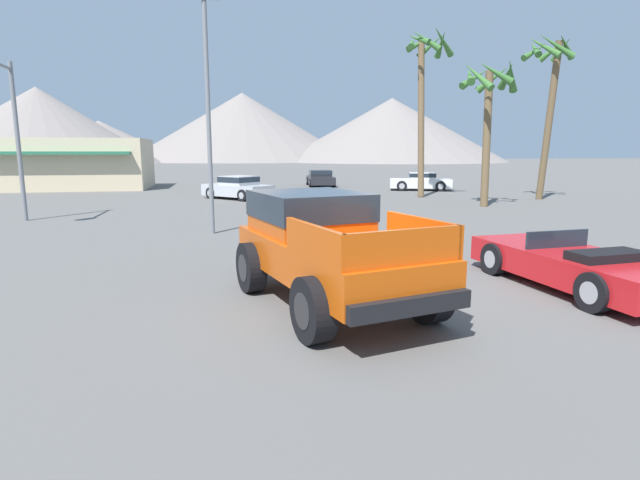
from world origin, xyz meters
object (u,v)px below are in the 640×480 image
Objects in this scene: parked_car_dark at (320,178)px; palm_tree_short at (425,77)px; palm_tree_leaning at (488,98)px; parked_car_silver at (238,187)px; parked_car_white at (421,181)px; red_convertible_car at (574,265)px; traffic_light_main at (1,110)px; palm_tree_tall at (549,79)px; street_lamp_post at (207,92)px; orange_pickup_truck at (323,241)px.

palm_tree_short is (3.96, -10.24, 6.09)m from parked_car_dark.
palm_tree_leaning is at bearing -79.79° from palm_tree_short.
palm_tree_leaning reaches higher than parked_car_silver.
palm_tree_leaning is at bearing -166.92° from parked_car_white.
traffic_light_main is (-14.06, 11.21, 3.57)m from red_convertible_car.
parked_car_silver is 0.46× the size of palm_tree_short.
palm_tree_tall reaches higher than parked_car_white.
street_lamp_post is (-6.97, 7.94, 3.96)m from red_convertible_car.
parked_car_white is at bearing 141.33° from parked_car_dark.
palm_tree_tall is at bearing -25.55° from palm_tree_short.
red_convertible_car is 15.49m from palm_tree_leaning.
palm_tree_tall is 5.62m from palm_tree_leaning.
street_lamp_post is (-13.47, -15.81, 3.79)m from parked_car_white.
palm_tree_short is (11.57, 11.08, 2.30)m from street_lamp_post.
parked_car_dark is at bearing 83.21° from red_convertible_car.
orange_pickup_truck is at bearing -133.37° from palm_tree_tall.
parked_car_silver reaches higher than red_convertible_car.
palm_tree_short is (10.43, -0.71, 6.06)m from parked_car_silver.
palm_tree_tall is at bearing 51.88° from red_convertible_car.
palm_tree_tall is (24.44, 5.04, 2.34)m from traffic_light_main.
orange_pickup_truck is 8.78m from street_lamp_post.
orange_pickup_truck is 22.86m from palm_tree_tall.
parked_car_dark is at bearing 126.86° from palm_tree_tall.
red_convertible_car is 11.28m from street_lamp_post.
red_convertible_car is at bearing -122.56° from palm_tree_tall.
street_lamp_post is 19.34m from palm_tree_tall.
parked_car_silver is at bearing 60.36° from parked_car_dark.
palm_tree_leaning reaches higher than orange_pickup_truck.
orange_pickup_truck reaches higher than parked_car_silver.
traffic_light_main is at bearing 115.06° from orange_pickup_truck.
parked_car_white is at bearing 121.39° from traffic_light_main.
parked_car_white is 0.48× the size of palm_tree_short.
traffic_light_main is at bearing -168.34° from palm_tree_tall.
palm_tree_short reaches higher than palm_tree_leaning.
traffic_light_main reaches higher than orange_pickup_truck.
palm_tree_tall is (16.22, -3.48, 5.71)m from parked_car_silver.
palm_tree_short is at bearing 112.72° from traffic_light_main.
street_lamp_post is at bearing -154.40° from palm_tree_tall.
traffic_light_main is (-8.22, -8.52, 3.37)m from parked_car_silver.
parked_car_white is 1.06× the size of parked_car_silver.
orange_pickup_truck reaches higher than parked_car_dark.
traffic_light_main is (-20.55, -12.54, 3.40)m from parked_car_white.
traffic_light_main is at bearing 135.86° from red_convertible_car.
traffic_light_main is 0.68× the size of palm_tree_tall.
parked_car_dark is 0.72× the size of traffic_light_main.
palm_tree_short reaches higher than parked_car_dark.
palm_tree_short is at bearing 100.21° from palm_tree_leaning.
traffic_light_main is at bearing -157.28° from palm_tree_short.
parked_car_silver is 0.62× the size of palm_tree_leaning.
street_lamp_post reaches higher than parked_car_dark.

